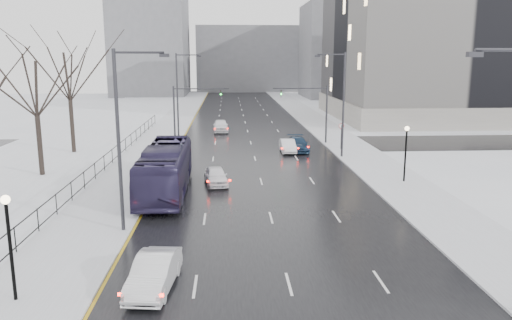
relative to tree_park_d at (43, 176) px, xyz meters
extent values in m
cube|color=black|center=(17.80, 26.00, 0.02)|extent=(16.00, 150.00, 0.04)
cube|color=black|center=(17.80, 14.00, 0.02)|extent=(130.00, 10.00, 0.04)
cube|color=silver|center=(7.30, 26.00, 0.08)|extent=(5.00, 150.00, 0.16)
cube|color=silver|center=(28.30, 26.00, 0.08)|extent=(5.00, 150.00, 0.16)
cube|color=white|center=(-2.20, 26.00, 0.06)|extent=(14.00, 150.00, 0.12)
cube|color=black|center=(4.80, -4.00, 1.41)|extent=(0.04, 70.00, 0.05)
cube|color=black|center=(4.80, -4.00, 0.41)|extent=(0.04, 70.00, 0.05)
cylinder|color=black|center=(4.80, -4.00, 0.81)|extent=(0.06, 0.06, 1.30)
cube|color=#2D2D33|center=(23.60, -24.00, 9.65)|extent=(0.50, 0.25, 0.18)
cylinder|color=#2D2D33|center=(26.20, 6.00, 5.00)|extent=(0.20, 0.20, 10.00)
cylinder|color=#2D2D33|center=(24.90, 6.00, 9.80)|extent=(2.60, 0.12, 0.12)
cube|color=#2D2D33|center=(23.60, 6.00, 9.65)|extent=(0.50, 0.25, 0.18)
cylinder|color=#2D2D33|center=(9.40, -14.00, 5.00)|extent=(0.20, 0.20, 10.00)
cylinder|color=#2D2D33|center=(10.70, -14.00, 9.80)|extent=(2.60, 0.12, 0.12)
cube|color=#2D2D33|center=(12.00, -14.00, 9.65)|extent=(0.50, 0.25, 0.18)
cylinder|color=#2D2D33|center=(9.40, 18.00, 5.00)|extent=(0.20, 0.20, 10.00)
cylinder|color=#2D2D33|center=(10.70, 18.00, 9.80)|extent=(2.60, 0.12, 0.12)
cube|color=#2D2D33|center=(12.00, 18.00, 9.65)|extent=(0.50, 0.25, 0.18)
cylinder|color=black|center=(6.80, -22.00, 2.16)|extent=(0.14, 0.14, 4.00)
sphere|color=#FFE5B2|center=(6.80, -22.00, 4.26)|extent=(0.36, 0.36, 0.36)
cylinder|color=black|center=(28.80, -4.00, 2.16)|extent=(0.14, 0.14, 4.00)
sphere|color=#FFE5B2|center=(28.80, -4.00, 4.26)|extent=(0.36, 0.36, 0.36)
cylinder|color=#2D2D33|center=(26.20, 14.00, 3.25)|extent=(0.20, 0.20, 6.50)
cylinder|color=#2D2D33|center=(23.20, 14.00, 6.20)|extent=(6.00, 0.12, 0.12)
imported|color=#2D2D33|center=(21.10, 14.00, 5.60)|extent=(0.15, 0.18, 0.90)
sphere|color=#19FF33|center=(21.10, 13.85, 5.60)|extent=(0.16, 0.16, 0.16)
cylinder|color=#2D2D33|center=(9.40, 14.00, 3.25)|extent=(0.20, 0.20, 6.50)
cylinder|color=#2D2D33|center=(12.40, 14.00, 6.20)|extent=(6.00, 0.12, 0.12)
imported|color=#2D2D33|center=(14.50, 14.00, 5.60)|extent=(0.15, 0.18, 0.90)
sphere|color=#19FF33|center=(14.50, 13.85, 5.60)|extent=(0.16, 0.16, 0.16)
cylinder|color=#2D2D33|center=(27.00, 10.00, 1.41)|extent=(0.06, 0.06, 2.50)
cylinder|color=white|center=(27.00, 10.00, 2.56)|extent=(0.60, 0.03, 0.60)
torus|color=#B20C0C|center=(27.00, 10.00, 2.56)|extent=(0.58, 0.06, 0.58)
cube|color=gray|center=(52.80, 38.00, 12.00)|extent=(40.00, 30.00, 24.00)
cube|color=gray|center=(52.80, 38.00, 1.50)|extent=(40.60, 30.60, 3.00)
cube|color=slate|center=(45.80, 81.00, 11.00)|extent=(24.00, 20.00, 22.00)
cube|color=slate|center=(-4.20, 91.00, 14.00)|extent=(18.00, 22.00, 28.00)
cube|color=slate|center=(21.80, 106.00, 9.00)|extent=(30.00, 18.00, 18.00)
imported|color=white|center=(12.13, -21.14, 0.76)|extent=(1.99, 4.53, 1.45)
imported|color=#292243|center=(10.80, -5.91, 1.76)|extent=(3.00, 12.36, 3.43)
imported|color=white|center=(14.30, -3.77, 0.72)|extent=(2.13, 4.15, 1.35)
imported|color=white|center=(21.30, 8.97, 0.71)|extent=(1.45, 4.06, 1.33)
imported|color=#172D47|center=(22.43, 9.71, 0.75)|extent=(2.04, 4.94, 1.43)
imported|color=white|center=(14.30, 23.53, 0.85)|extent=(2.09, 4.81, 1.62)
camera|label=1|loc=(15.28, -40.71, 9.56)|focal=35.00mm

